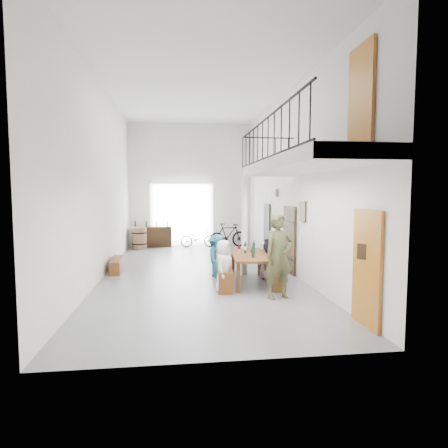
{
  "coord_description": "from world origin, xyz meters",
  "views": [
    {
      "loc": [
        -0.67,
        -11.1,
        2.39
      ],
      "look_at": [
        0.7,
        -0.5,
        1.51
      ],
      "focal_mm": 30.0,
      "sensor_mm": 36.0,
      "label": 1
    }
  ],
  "objects": [
    {
      "name": "side_bench",
      "position": [
        -2.5,
        0.52,
        0.2
      ],
      "size": [
        0.4,
        1.43,
        0.4
      ],
      "primitive_type": "cube",
      "rotation": [
        0.0,
        0.0,
        0.07
      ],
      "color": "brown",
      "rests_on": "ground"
    },
    {
      "name": "balcony",
      "position": [
        1.98,
        -3.13,
        2.96
      ],
      "size": [
        1.52,
        5.62,
        4.0
      ],
      "color": "white",
      "rests_on": "ground"
    },
    {
      "name": "room_walls",
      "position": [
        0.0,
        0.0,
        3.55
      ],
      "size": [
        12.0,
        12.0,
        12.0
      ],
      "color": "white",
      "rests_on": "ground"
    },
    {
      "name": "gateway_portal",
      "position": [
        -0.4,
        5.94,
        1.4
      ],
      "size": [
        2.8,
        0.08,
        2.8
      ],
      "primitive_type": "cube",
      "color": "white",
      "rests_on": "ground"
    },
    {
      "name": "host_standing",
      "position": [
        1.64,
        -2.94,
        0.97
      ],
      "size": [
        0.81,
        0.64,
        1.94
      ],
      "primitive_type": "imported",
      "rotation": [
        0.0,
        0.0,
        0.29
      ],
      "color": "#474828",
      "rests_on": "ground"
    },
    {
      "name": "oak_barrel",
      "position": [
        -2.24,
        5.11,
        0.47
      ],
      "size": [
        0.64,
        0.64,
        0.94
      ],
      "color": "brown",
      "rests_on": "ground"
    },
    {
      "name": "bicycle_near",
      "position": [
        0.3,
        5.35,
        0.41
      ],
      "size": [
        1.59,
        0.59,
        0.82
      ],
      "primitive_type": "imported",
      "rotation": [
        0.0,
        0.0,
        1.54
      ],
      "color": "black",
      "rests_on": "ground"
    },
    {
      "name": "counter_bottles",
      "position": [
        -1.75,
        5.67,
        1.04
      ],
      "size": [
        1.45,
        0.25,
        0.28
      ],
      "color": "black",
      "rests_on": "serving_counter"
    },
    {
      "name": "guest_right_b",
      "position": [
        1.82,
        -1.28,
        0.59
      ],
      "size": [
        0.52,
        1.14,
        1.18
      ],
      "primitive_type": "imported",
      "rotation": [
        0.0,
        0.0,
        -1.41
      ],
      "color": "black",
      "rests_on": "ground"
    },
    {
      "name": "bicycle_far",
      "position": [
        1.6,
        5.14,
        0.54
      ],
      "size": [
        1.85,
        0.95,
        1.07
      ],
      "primitive_type": "imported",
      "rotation": [
        0.0,
        0.0,
        1.84
      ],
      "color": "black",
      "rests_on": "ground"
    },
    {
      "name": "floor",
      "position": [
        0.0,
        0.0,
        0.0
      ],
      "size": [
        12.0,
        12.0,
        0.0
      ],
      "primitive_type": "plane",
      "color": "slate",
      "rests_on": "ground"
    },
    {
      "name": "potted_plant",
      "position": [
        2.45,
        0.93,
        0.23
      ],
      "size": [
        0.52,
        0.49,
        0.45
      ],
      "primitive_type": "imported",
      "rotation": [
        0.0,
        0.0,
        0.41
      ],
      "color": "#134513",
      "rests_on": "ground"
    },
    {
      "name": "serving_counter",
      "position": [
        -1.75,
        5.65,
        0.45
      ],
      "size": [
        1.76,
        0.74,
        0.9
      ],
      "primitive_type": "cube",
      "rotation": [
        0.0,
        0.0,
        0.16
      ],
      "color": "#3D2612",
      "rests_on": "ground"
    },
    {
      "name": "guest_right_c",
      "position": [
        1.82,
        -0.82,
        0.51
      ],
      "size": [
        0.44,
        0.56,
        1.02
      ],
      "primitive_type": "imported",
      "rotation": [
        0.0,
        0.0,
        -1.33
      ],
      "color": "white",
      "rests_on": "ground"
    },
    {
      "name": "bench_wall",
      "position": [
        1.86,
        -1.44,
        0.26
      ],
      "size": [
        0.43,
        2.24,
        0.51
      ],
      "primitive_type": "cube",
      "rotation": [
        0.0,
        0.0,
        -0.06
      ],
      "color": "brown",
      "rests_on": "ground"
    },
    {
      "name": "guest_left_b",
      "position": [
        0.44,
        -1.7,
        0.67
      ],
      "size": [
        0.4,
        0.54,
        1.34
      ],
      "primitive_type": "imported",
      "rotation": [
        0.0,
        0.0,
        1.4
      ],
      "color": "#25687E",
      "rests_on": "ground"
    },
    {
      "name": "tableware",
      "position": [
        1.21,
        -1.5,
        0.93
      ],
      "size": [
        0.45,
        1.15,
        0.35
      ],
      "color": "black",
      "rests_on": "tasting_table"
    },
    {
      "name": "guest_right_a",
      "position": [
        1.79,
        -2.08,
        0.57
      ],
      "size": [
        0.46,
        0.72,
        1.14
      ],
      "primitive_type": "imported",
      "rotation": [
        0.0,
        0.0,
        -1.87
      ],
      "color": "#A41C27",
      "rests_on": "ground"
    },
    {
      "name": "guest_left_d",
      "position": [
        0.43,
        -0.55,
        0.6
      ],
      "size": [
        0.56,
        0.84,
        1.21
      ],
      "primitive_type": "imported",
      "rotation": [
        0.0,
        0.0,
        1.42
      ],
      "color": "#25687E",
      "rests_on": "ground"
    },
    {
      "name": "bench_inner",
      "position": [
        0.56,
        -1.43,
        0.26
      ],
      "size": [
        0.5,
        2.28,
        0.52
      ],
      "primitive_type": "cube",
      "rotation": [
        0.0,
        0.0,
        -0.06
      ],
      "color": "brown",
      "rests_on": "ground"
    },
    {
      "name": "guest_left_c",
      "position": [
        0.59,
        -0.99,
        0.53
      ],
      "size": [
        0.41,
        0.52,
        1.06
      ],
      "primitive_type": "imported",
      "rotation": [
        0.0,
        0.0,
        1.58
      ],
      "color": "white",
      "rests_on": "ground"
    },
    {
      "name": "right_wall_decor",
      "position": [
        2.7,
        -1.87,
        1.74
      ],
      "size": [
        0.07,
        8.28,
        5.07
      ],
      "color": "#AE651B",
      "rests_on": "ground"
    },
    {
      "name": "tasting_table",
      "position": [
        1.26,
        -1.47,
        0.71
      ],
      "size": [
        1.09,
        2.29,
        0.79
      ],
      "rotation": [
        0.0,
        0.0,
        -0.08
      ],
      "color": "brown",
      "rests_on": "ground"
    },
    {
      "name": "guest_left_a",
      "position": [
        0.46,
        -2.27,
        0.64
      ],
      "size": [
        0.63,
        0.73,
        1.27
      ],
      "primitive_type": "imported",
      "rotation": [
        0.0,
        0.0,
        1.14
      ],
      "color": "white",
      "rests_on": "ground"
    }
  ]
}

